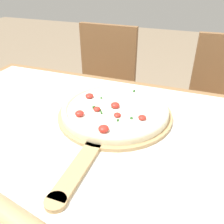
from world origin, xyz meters
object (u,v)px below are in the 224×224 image
pizza_peel (113,117)px  chair_right (222,105)px  pizza (115,109)px  chair_left (103,86)px

pizza_peel → chair_right: (0.41, 0.71, -0.25)m
pizza → chair_right: (0.41, 0.69, -0.27)m
pizza → chair_left: 0.81m
chair_left → chair_right: 0.74m
chair_left → chair_right: (0.74, -0.00, 0.00)m
pizza → chair_right: chair_right is taller
pizza → chair_right: 0.85m
pizza → chair_left: (-0.32, 0.69, -0.27)m
pizza → chair_left: chair_left is taller
pizza → chair_right: bearing=59.0°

